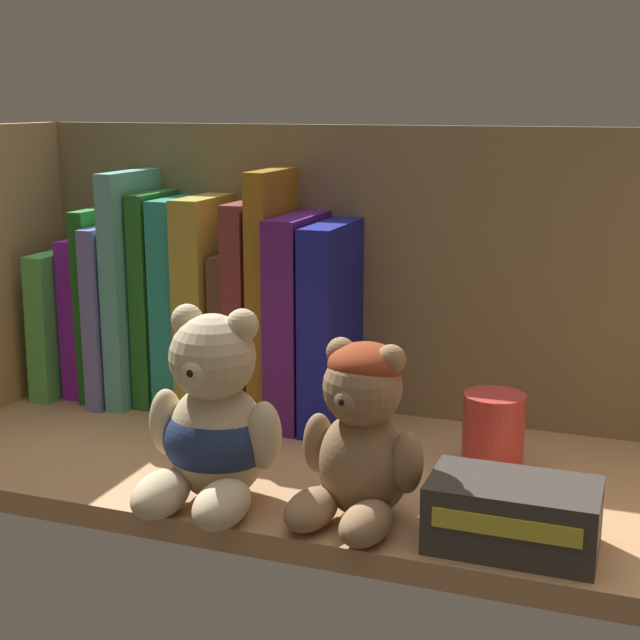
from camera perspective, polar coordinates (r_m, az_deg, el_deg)
name	(u,v)px	position (r cm, az deg, el deg)	size (l,w,h in cm)	color
shelf_board	(341,475)	(83.56, 1.30, -9.47)	(76.32, 29.77, 2.00)	tan
shelf_back_panel	(392,283)	(93.58, 4.41, 2.27)	(78.72, 1.20, 30.98)	olive
book_0	(72,319)	(106.52, -14.91, 0.08)	(2.42, 13.40, 15.62)	#56BB54
book_1	(92,314)	(104.92, -13.76, 0.35)	(2.18, 9.46, 17.04)	purple
book_2	(109,301)	(103.35, -12.77, 1.14)	(1.76, 10.98, 20.32)	#206D1F
book_3	(126,309)	(102.44, -11.79, 0.65)	(1.71, 14.36, 18.80)	#6C70C0
book_4	(142,285)	(100.78, -10.82, 2.09)	(1.98, 13.24, 24.33)	#5AAEA4
book_5	(161,297)	(99.89, -9.71, 1.41)	(1.83, 9.98, 22.17)	#266B24
book_6	(183,301)	(98.71, -8.40, 1.16)	(2.76, 9.57, 21.65)	teal
book_7	(210,302)	(97.20, -6.72, 1.11)	(3.13, 11.16, 21.94)	#A89634
book_8	(235,330)	(96.63, -5.20, -0.63)	(1.86, 9.10, 16.33)	brown
book_9	(255,307)	(95.07, -3.97, 0.82)	(2.18, 11.74, 21.69)	maroon
book_10	(277,293)	(93.80, -2.62, 1.64)	(2.12, 11.37, 24.81)	#96651A
book_11	(305,316)	(93.16, -0.92, 0.25)	(3.25, 14.52, 20.61)	#4F1869
book_12	(338,322)	(92.06, 1.13, -0.10)	(3.19, 14.72, 20.02)	navy
teddy_bear_larger	(214,427)	(74.50, -6.52, -6.49)	(11.47, 11.93, 15.81)	beige
teddy_bear_smaller	(361,437)	(70.78, 2.50, -7.16)	(10.34, 10.76, 13.93)	#93704C
pillar_candle	(493,431)	(82.60, 10.54, -6.72)	(5.33, 5.33, 6.75)	#C63833
small_product_box	(513,515)	(69.25, 11.72, -11.59)	(11.98, 7.05, 5.00)	#38332D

